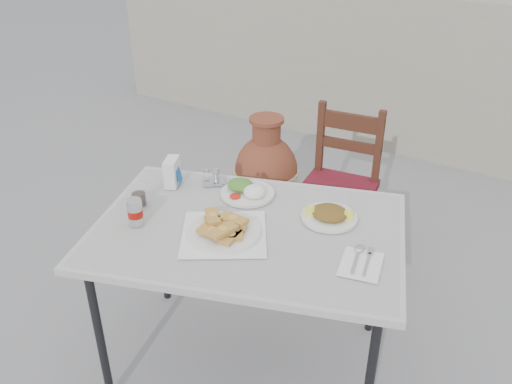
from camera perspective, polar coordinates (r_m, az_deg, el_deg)
The scene contains 13 objects.
ground at distance 2.55m, azimuth 2.32°, elevation -17.57°, with size 80.00×80.00×0.00m, color slate.
cafe_table at distance 2.12m, azimuth -0.87°, elevation -4.82°, with size 1.38×1.14×0.72m.
pide_plate at distance 2.04m, azimuth -3.41°, elevation -3.76°, with size 0.44×0.44×0.07m.
salad_rice_plate at distance 2.30m, azimuth -0.96°, elevation 0.20°, with size 0.23×0.23×0.06m.
salad_chopped_plate at distance 2.15m, azimuth 7.74°, elevation -2.36°, with size 0.22×0.22×0.05m.
soda_can at distance 2.13m, azimuth -12.61°, elevation -2.07°, with size 0.06×0.06×0.11m.
cola_glass at distance 2.26m, azimuth -12.24°, elevation -0.48°, with size 0.06×0.06×0.09m.
napkin_holder at distance 2.38m, azimuth -8.83°, elevation 2.10°, with size 0.09×0.11×0.12m.
condiment_caddy at distance 2.39m, azimuth -4.49°, elevation 1.46°, with size 0.12×0.12×0.07m.
cutlery_napkin at distance 1.94m, azimuth 11.00°, elevation -7.18°, with size 0.17×0.21×0.01m.
chair at distance 2.98m, azimuth 8.74°, elevation 0.67°, with size 0.42×0.42×0.86m.
terracotta_urn at distance 3.32m, azimuth 1.07°, elevation 1.87°, with size 0.40×0.40×0.69m.
back_wall at distance 4.30m, azimuth 19.38°, elevation 10.85°, with size 6.00×0.25×1.20m, color gray.
Camera 1 is at (0.82, -1.53, 1.88)m, focal length 38.00 mm.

